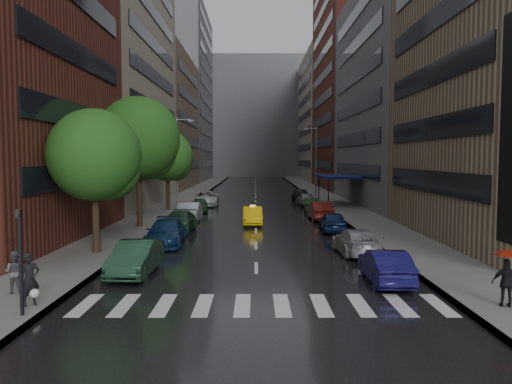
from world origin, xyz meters
TOP-DOWN VIEW (x-y plane):
  - ground at (0.00, 0.00)m, footprint 220.00×220.00m
  - road at (0.00, 50.00)m, footprint 14.00×140.00m
  - sidewalk_left at (-9.00, 50.00)m, footprint 4.00×140.00m
  - sidewalk_right at (9.00, 50.00)m, footprint 4.00×140.00m
  - crosswalk at (0.20, -2.00)m, footprint 13.15×2.80m
  - buildings_left at (-15.00, 58.79)m, footprint 8.00×108.00m
  - buildings_right at (15.00, 56.70)m, footprint 8.05×109.10m
  - building_far at (0.00, 118.00)m, footprint 40.00×14.00m
  - tree_near at (-8.60, 7.15)m, footprint 4.92×4.92m
  - tree_mid at (-8.60, 17.23)m, footprint 6.08×6.08m
  - tree_far at (-8.60, 29.22)m, footprint 4.93×4.93m
  - taxi at (-0.25, 19.29)m, footprint 1.56×4.27m
  - parked_cars_left at (-5.40, 19.83)m, footprint 2.65×36.87m
  - parked_cars_right at (5.40, 21.50)m, footprint 2.22×43.63m
  - ped_bag_walker at (-7.81, -2.51)m, footprint 0.79×0.77m
  - ped_black_umbrella at (-9.09, -0.92)m, footprint 0.96×0.98m
  - ped_red_umbrella at (8.55, -2.68)m, footprint 1.05×0.82m
  - traffic_light at (-7.60, -3.57)m, footprint 0.18×0.15m
  - street_lamp_left at (-7.72, 30.00)m, footprint 1.74×0.22m
  - street_lamp_right at (7.72, 45.00)m, footprint 1.74×0.22m
  - awning at (8.98, 35.00)m, footprint 4.00×8.00m

SIDE VIEW (x-z plane):
  - ground at x=0.00m, z-range 0.00..0.00m
  - road at x=0.00m, z-range 0.00..0.01m
  - crosswalk at x=0.20m, z-range 0.01..0.02m
  - sidewalk_left at x=-9.00m, z-range 0.00..0.15m
  - sidewalk_right at x=9.00m, z-range 0.00..0.15m
  - taxi at x=-0.25m, z-range 0.00..1.40m
  - parked_cars_right at x=5.40m, z-range -0.05..1.51m
  - parked_cars_left at x=-5.40m, z-range -0.04..1.55m
  - ped_bag_walker at x=-7.81m, z-range 0.12..1.95m
  - ped_red_umbrella at x=8.55m, z-range 0.32..2.33m
  - ped_black_umbrella at x=-9.09m, z-range 0.35..2.44m
  - traffic_light at x=-7.60m, z-range 0.50..3.95m
  - awning at x=8.98m, z-range 1.57..4.70m
  - street_lamp_left at x=-7.72m, z-range 0.39..9.39m
  - street_lamp_right at x=7.72m, z-range 0.39..9.39m
  - tree_near at x=-8.60m, z-range 1.44..9.28m
  - tree_far at x=-8.60m, z-range 1.44..9.30m
  - tree_mid at x=-8.60m, z-range 1.79..11.49m
  - buildings_right at x=15.00m, z-range -2.97..33.03m
  - buildings_left at x=-15.00m, z-range -3.01..34.99m
  - building_far at x=0.00m, z-range 0.00..32.00m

